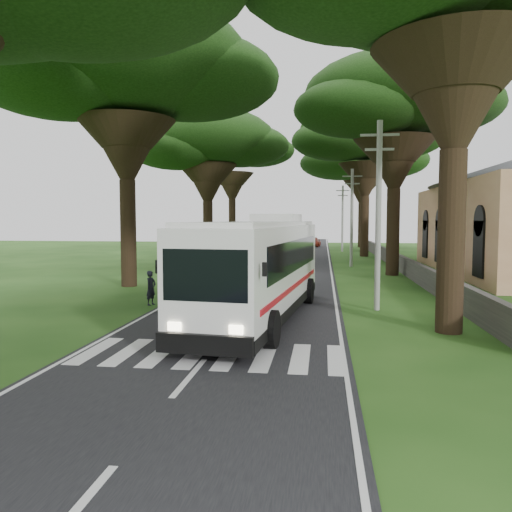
{
  "coord_description": "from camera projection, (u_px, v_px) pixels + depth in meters",
  "views": [
    {
      "loc": [
        3.2,
        -15.62,
        3.86
      ],
      "look_at": [
        0.15,
        6.98,
        2.2
      ],
      "focal_mm": 35.0,
      "sensor_mm": 36.0,
      "label": 1
    }
  ],
  "objects": [
    {
      "name": "property_wall",
      "position": [
        398.0,
        262.0,
        38.63
      ],
      "size": [
        0.35,
        50.0,
        1.2
      ],
      "primitive_type": "cube",
      "color": "#383533",
      "rests_on": "ground"
    },
    {
      "name": "pole_mid",
      "position": [
        352.0,
        216.0,
        40.81
      ],
      "size": [
        1.6,
        0.24,
        8.0
      ],
      "color": "gray",
      "rests_on": "ground"
    },
    {
      "name": "road",
      "position": [
        284.0,
        267.0,
        40.86
      ],
      "size": [
        8.0,
        120.0,
        0.04
      ],
      "primitive_type": "cube",
      "color": "black",
      "rests_on": "ground"
    },
    {
      "name": "crosswalk",
      "position": [
        209.0,
        356.0,
        14.17
      ],
      "size": [
        8.0,
        3.0,
        0.01
      ],
      "primitive_type": "cube",
      "color": "silver",
      "rests_on": "ground"
    },
    {
      "name": "tree_r_far",
      "position": [
        362.0,
        157.0,
        69.45
      ],
      "size": [
        15.64,
        15.64,
        16.07
      ],
      "color": "black",
      "rests_on": "ground"
    },
    {
      "name": "coach_bus",
      "position": [
        261.0,
        267.0,
        19.32
      ],
      "size": [
        4.04,
        13.06,
        3.79
      ],
      "rotation": [
        0.0,
        0.0,
        -0.1
      ],
      "color": "silver",
      "rests_on": "ground"
    },
    {
      "name": "pole_far",
      "position": [
        342.0,
        217.0,
        60.58
      ],
      "size": [
        1.6,
        0.24,
        8.0
      ],
      "color": "gray",
      "rests_on": "ground"
    },
    {
      "name": "pole_near",
      "position": [
        378.0,
        212.0,
        21.04
      ],
      "size": [
        1.6,
        0.24,
        8.0
      ],
      "color": "gray",
      "rests_on": "ground"
    },
    {
      "name": "ground",
      "position": [
        223.0,
        339.0,
        16.15
      ],
      "size": [
        140.0,
        140.0,
        0.0
      ],
      "primitive_type": "plane",
      "color": "#1F4714",
      "rests_on": "ground"
    },
    {
      "name": "distant_car_c",
      "position": [
        313.0,
        242.0,
        71.36
      ],
      "size": [
        2.31,
        4.82,
        1.36
      ],
      "primitive_type": "imported",
      "rotation": [
        0.0,
        0.0,
        3.05
      ],
      "color": "maroon",
      "rests_on": "road"
    },
    {
      "name": "distant_car_a",
      "position": [
        278.0,
        250.0,
        53.01
      ],
      "size": [
        1.84,
        3.81,
        1.25
      ],
      "primitive_type": "imported",
      "rotation": [
        0.0,
        0.0,
        3.24
      ],
      "color": "#A3A2A7",
      "rests_on": "road"
    },
    {
      "name": "pedestrian",
      "position": [
        151.0,
        288.0,
        22.55
      ],
      "size": [
        0.53,
        0.66,
        1.56
      ],
      "primitive_type": "imported",
      "rotation": [
        0.0,
        0.0,
        1.25
      ],
      "color": "black",
      "rests_on": "ground"
    },
    {
      "name": "distant_car_b",
      "position": [
        296.0,
        241.0,
        72.84
      ],
      "size": [
        2.07,
        4.56,
        1.45
      ],
      "primitive_type": "imported",
      "rotation": [
        0.0,
        0.0,
        0.12
      ],
      "color": "navy",
      "rests_on": "road"
    },
    {
      "name": "tree_l_midb",
      "position": [
        207.0,
        140.0,
        45.99
      ],
      "size": [
        12.49,
        12.49,
        14.02
      ],
      "color": "black",
      "rests_on": "ground"
    },
    {
      "name": "tree_r_midb",
      "position": [
        366.0,
        133.0,
        51.77
      ],
      "size": [
        13.88,
        13.88,
        16.02
      ],
      "color": "black",
      "rests_on": "ground"
    },
    {
      "name": "tree_r_mida",
      "position": [
        396.0,
        98.0,
        33.97
      ],
      "size": [
        12.5,
        12.5,
        15.0
      ],
      "color": "black",
      "rests_on": "ground"
    },
    {
      "name": "tree_l_mida",
      "position": [
        125.0,
        67.0,
        28.17
      ],
      "size": [
        14.36,
        14.36,
        15.68
      ],
      "color": "black",
      "rests_on": "ground"
    },
    {
      "name": "tree_l_far",
      "position": [
        232.0,
        147.0,
        63.77
      ],
      "size": [
        13.23,
        13.23,
        16.19
      ],
      "color": "black",
      "rests_on": "ground"
    }
  ]
}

